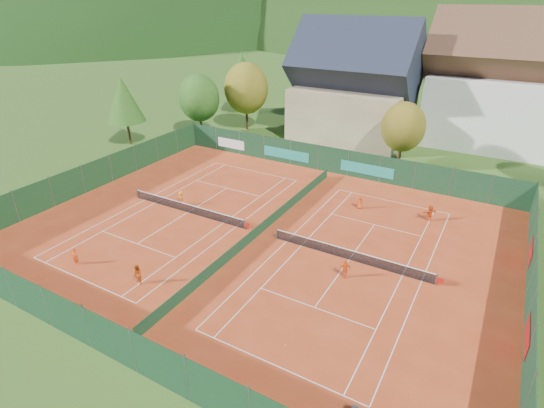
{
  "coord_description": "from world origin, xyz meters",
  "views": [
    {
      "loc": [
        16.37,
        -26.77,
        18.45
      ],
      "look_at": [
        0.0,
        2.0,
        2.0
      ],
      "focal_mm": 28.0,
      "sensor_mm": 36.0,
      "label": 1
    }
  ],
  "objects_px": {
    "hotel_block_a": "(513,91)",
    "player_right_far_b": "(430,213)",
    "chalet": "(354,90)",
    "player_right_near": "(345,269)",
    "player_left_near": "(75,256)",
    "player_right_far_a": "(360,202)",
    "player_left_mid": "(137,275)",
    "player_left_far": "(181,198)"
  },
  "relations": [
    {
      "from": "player_left_near",
      "to": "player_left_far",
      "type": "relative_size",
      "value": 0.97
    },
    {
      "from": "player_left_far",
      "to": "player_right_far_a",
      "type": "relative_size",
      "value": 1.13
    },
    {
      "from": "chalet",
      "to": "hotel_block_a",
      "type": "distance_m",
      "value": 19.94
    },
    {
      "from": "player_left_far",
      "to": "player_right_far_a",
      "type": "xyz_separation_m",
      "value": [
        15.29,
        7.8,
        -0.08
      ]
    },
    {
      "from": "player_left_mid",
      "to": "player_left_far",
      "type": "bearing_deg",
      "value": 144.42
    },
    {
      "from": "player_right_near",
      "to": "player_right_far_a",
      "type": "distance_m",
      "value": 11.46
    },
    {
      "from": "player_left_near",
      "to": "player_left_far",
      "type": "xyz_separation_m",
      "value": [
        0.31,
        11.82,
        0.02
      ]
    },
    {
      "from": "player_right_far_b",
      "to": "player_left_near",
      "type": "bearing_deg",
      "value": 0.01
    },
    {
      "from": "hotel_block_a",
      "to": "player_left_far",
      "type": "relative_size",
      "value": 14.95
    },
    {
      "from": "player_left_near",
      "to": "player_left_mid",
      "type": "relative_size",
      "value": 0.89
    },
    {
      "from": "player_left_near",
      "to": "player_right_near",
      "type": "bearing_deg",
      "value": 14.9
    },
    {
      "from": "player_left_mid",
      "to": "player_left_far",
      "type": "xyz_separation_m",
      "value": [
        -5.61,
        11.26,
        -0.06
      ]
    },
    {
      "from": "chalet",
      "to": "player_left_mid",
      "type": "relative_size",
      "value": 10.36
    },
    {
      "from": "player_right_near",
      "to": "player_left_far",
      "type": "bearing_deg",
      "value": 145.74
    },
    {
      "from": "chalet",
      "to": "player_right_far_b",
      "type": "relative_size",
      "value": 10.57
    },
    {
      "from": "player_left_mid",
      "to": "chalet",
      "type": "bearing_deg",
      "value": 116.62
    },
    {
      "from": "player_left_far",
      "to": "player_left_mid",
      "type": "bearing_deg",
      "value": 124.59
    },
    {
      "from": "player_left_mid",
      "to": "player_right_far_b",
      "type": "bearing_deg",
      "value": 79.16
    },
    {
      "from": "chalet",
      "to": "player_right_near",
      "type": "relative_size",
      "value": 11.09
    },
    {
      "from": "player_right_near",
      "to": "player_right_far_a",
      "type": "xyz_separation_m",
      "value": [
        -2.72,
        11.13,
        -0.09
      ]
    },
    {
      "from": "player_left_far",
      "to": "player_right_far_b",
      "type": "xyz_separation_m",
      "value": [
        21.56,
        8.6,
        0.04
      ]
    },
    {
      "from": "player_left_near",
      "to": "player_right_far_a",
      "type": "xyz_separation_m",
      "value": [
        15.6,
        19.62,
        -0.06
      ]
    },
    {
      "from": "player_left_near",
      "to": "player_right_near",
      "type": "height_order",
      "value": "player_right_near"
    },
    {
      "from": "player_left_mid",
      "to": "player_right_far_b",
      "type": "height_order",
      "value": "player_left_mid"
    },
    {
      "from": "chalet",
      "to": "hotel_block_a",
      "type": "xyz_separation_m",
      "value": [
        19.0,
        6.0,
        0.76
      ]
    },
    {
      "from": "chalet",
      "to": "player_left_near",
      "type": "xyz_separation_m",
      "value": [
        -6.83,
        -40.8,
        -5.93
      ]
    },
    {
      "from": "chalet",
      "to": "player_right_near",
      "type": "bearing_deg",
      "value": -70.44
    },
    {
      "from": "player_right_near",
      "to": "player_right_far_b",
      "type": "xyz_separation_m",
      "value": [
        3.55,
        11.93,
        0.04
      ]
    },
    {
      "from": "hotel_block_a",
      "to": "player_left_mid",
      "type": "xyz_separation_m",
      "value": [
        -19.92,
        -46.24,
        -6.6
      ]
    },
    {
      "from": "player_right_near",
      "to": "player_right_far_b",
      "type": "bearing_deg",
      "value": 49.67
    },
    {
      "from": "player_right_far_b",
      "to": "player_right_near",
      "type": "bearing_deg",
      "value": 30.42
    },
    {
      "from": "player_left_mid",
      "to": "player_right_near",
      "type": "height_order",
      "value": "player_left_mid"
    },
    {
      "from": "player_left_far",
      "to": "player_right_near",
      "type": "distance_m",
      "value": 18.32
    },
    {
      "from": "hotel_block_a",
      "to": "player_left_near",
      "type": "distance_m",
      "value": 53.87
    },
    {
      "from": "chalet",
      "to": "player_right_far_a",
      "type": "bearing_deg",
      "value": -67.53
    },
    {
      "from": "player_left_far",
      "to": "player_right_near",
      "type": "bearing_deg",
      "value": 177.61
    },
    {
      "from": "chalet",
      "to": "player_right_far_a",
      "type": "xyz_separation_m",
      "value": [
        8.76,
        -21.18,
        -5.99
      ]
    },
    {
      "from": "player_right_far_a",
      "to": "player_left_near",
      "type": "bearing_deg",
      "value": 17.88
    },
    {
      "from": "hotel_block_a",
      "to": "player_left_near",
      "type": "relative_size",
      "value": 15.45
    },
    {
      "from": "hotel_block_a",
      "to": "player_right_far_b",
      "type": "xyz_separation_m",
      "value": [
        -3.97,
        -26.39,
        -6.62
      ]
    },
    {
      "from": "chalet",
      "to": "player_left_mid",
      "type": "distance_m",
      "value": 40.68
    },
    {
      "from": "hotel_block_a",
      "to": "player_left_mid",
      "type": "distance_m",
      "value": 50.78
    }
  ]
}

